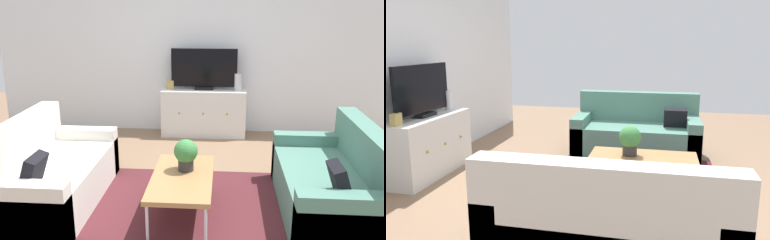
{
  "view_description": "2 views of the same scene",
  "coord_description": "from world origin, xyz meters",
  "views": [
    {
      "loc": [
        0.34,
        -3.82,
        1.97
      ],
      "look_at": [
        0.0,
        0.43,
        0.75
      ],
      "focal_mm": 38.69,
      "sensor_mm": 36.0,
      "label": 1
    },
    {
      "loc": [
        -3.81,
        -0.42,
        1.56
      ],
      "look_at": [
        0.0,
        0.43,
        0.75
      ],
      "focal_mm": 35.23,
      "sensor_mm": 36.0,
      "label": 2
    }
  ],
  "objects": [
    {
      "name": "couch_right_side",
      "position": [
        1.44,
        -0.1,
        0.28
      ],
      "size": [
        0.88,
        1.7,
        0.85
      ],
      "color": "#4C7A6B",
      "rests_on": "ground_plane"
    },
    {
      "name": "tv_console",
      "position": [
        0.03,
        2.27,
        0.35
      ],
      "size": [
        1.26,
        0.47,
        0.71
      ],
      "color": "silver",
      "rests_on": "ground_plane"
    },
    {
      "name": "glass_vase",
      "position": [
        0.54,
        2.27,
        0.83
      ],
      "size": [
        0.11,
        0.11,
        0.25
      ],
      "primitive_type": "cylinder",
      "color": "silver",
      "rests_on": "tv_console"
    },
    {
      "name": "couch_left_side",
      "position": [
        -1.44,
        -0.1,
        0.28
      ],
      "size": [
        0.88,
        1.7,
        0.85
      ],
      "color": "silver",
      "rests_on": "ground_plane"
    },
    {
      "name": "ground_plane",
      "position": [
        0.0,
        0.0,
        0.0
      ],
      "size": [
        10.0,
        10.0,
        0.0
      ],
      "primitive_type": "plane",
      "color": "#84664C"
    },
    {
      "name": "wall_back",
      "position": [
        0.0,
        2.55,
        1.35
      ],
      "size": [
        6.4,
        0.12,
        2.7
      ],
      "primitive_type": "cube",
      "color": "white",
      "rests_on": "ground_plane"
    },
    {
      "name": "potted_plant",
      "position": [
        -0.02,
        -0.12,
        0.58
      ],
      "size": [
        0.23,
        0.23,
        0.31
      ],
      "color": "#2D2D2D",
      "rests_on": "coffee_table"
    },
    {
      "name": "mantel_clock",
      "position": [
        -0.47,
        2.27,
        0.77
      ],
      "size": [
        0.11,
        0.07,
        0.13
      ],
      "primitive_type": "cube",
      "color": "tan",
      "rests_on": "tv_console"
    },
    {
      "name": "coffee_table",
      "position": [
        -0.04,
        -0.26,
        0.38
      ],
      "size": [
        0.57,
        1.1,
        0.41
      ],
      "color": "#A37547",
      "rests_on": "ground_plane"
    },
    {
      "name": "area_rug",
      "position": [
        0.0,
        -0.15,
        0.01
      ],
      "size": [
        2.5,
        1.9,
        0.01
      ],
      "primitive_type": "cube",
      "color": "#4C1E23",
      "rests_on": "ground_plane"
    },
    {
      "name": "flat_screen_tv",
      "position": [
        0.03,
        2.29,
        1.01
      ],
      "size": [
        0.98,
        0.16,
        0.61
      ],
      "color": "black",
      "rests_on": "tv_console"
    }
  ]
}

